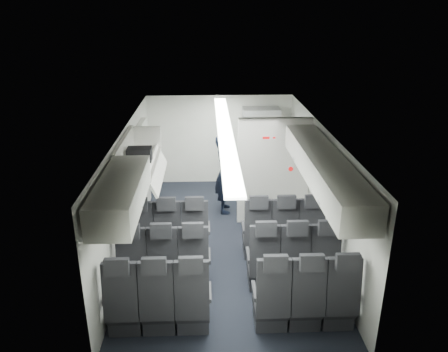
{
  "coord_description": "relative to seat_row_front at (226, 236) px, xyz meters",
  "views": [
    {
      "loc": [
        -0.3,
        -7.09,
        4.07
      ],
      "look_at": [
        0.0,
        0.4,
        1.15
      ],
      "focal_mm": 35.0,
      "sensor_mm": 36.0,
      "label": 1
    }
  ],
  "objects": [
    {
      "name": "seat_row_front",
      "position": [
        0.0,
        0.0,
        0.0
      ],
      "size": [
        3.33,
        0.56,
        1.24
      ],
      "color": "black",
      "rests_on": "cabin_shell"
    },
    {
      "name": "boarding_door",
      "position": [
        -1.64,
        2.09,
        0.55
      ],
      "size": [
        0.12,
        1.27,
        1.86
      ],
      "color": "silver",
      "rests_on": "cabin_shell"
    },
    {
      "name": "flight_attendant",
      "position": [
        0.05,
        1.87,
        0.44
      ],
      "size": [
        0.41,
        0.62,
        1.68
      ],
      "primitive_type": "imported",
      "rotation": [
        0.0,
        0.0,
        1.58
      ],
      "color": "black",
      "rests_on": "ground"
    },
    {
      "name": "seat_row_mid",
      "position": [
        0.0,
        -0.9,
        0.0
      ],
      "size": [
        3.33,
        0.56,
        1.24
      ],
      "color": "black",
      "rests_on": "cabin_shell"
    },
    {
      "name": "carry_on_bag",
      "position": [
        -1.4,
        0.19,
        1.43
      ],
      "size": [
        0.39,
        0.28,
        0.23
      ],
      "primitive_type": "cube",
      "rotation": [
        0.0,
        0.0,
        0.01
      ],
      "color": "black",
      "rests_on": "overhead_bin_left_front_open"
    },
    {
      "name": "overhead_bin_left_front_open",
      "position": [
        -1.44,
        0.28,
        1.33
      ],
      "size": [
        0.64,
        1.7,
        0.72
      ],
      "color": "#9E9E93",
      "rests_on": "cabin_shell"
    },
    {
      "name": "papers",
      "position": [
        0.24,
        1.82,
        0.6
      ],
      "size": [
        0.18,
        0.04,
        0.13
      ],
      "primitive_type": "cube",
      "rotation": [
        0.0,
        0.0,
        0.1
      ],
      "color": "white",
      "rests_on": "flight_attendant"
    },
    {
      "name": "overhead_bin_right_rear",
      "position": [
        1.4,
        -1.47,
        1.46
      ],
      "size": [
        0.53,
        1.8,
        0.4
      ],
      "color": "silver",
      "rests_on": "cabin_shell"
    },
    {
      "name": "overhead_bin_right_front",
      "position": [
        1.4,
        0.28,
        1.46
      ],
      "size": [
        0.53,
        1.7,
        0.4
      ],
      "color": "silver",
      "rests_on": "cabin_shell"
    },
    {
      "name": "bulkhead_partition",
      "position": [
        0.98,
        1.33,
        0.67
      ],
      "size": [
        1.4,
        0.15,
        2.13
      ],
      "color": "silver",
      "rests_on": "cabin_shell"
    },
    {
      "name": "overhead_bin_left_rear",
      "position": [
        -1.4,
        -1.47,
        1.46
      ],
      "size": [
        0.53,
        1.8,
        0.4
      ],
      "color": "silver",
      "rests_on": "cabin_shell"
    },
    {
      "name": "seat_row_rear",
      "position": [
        0.0,
        -1.8,
        0.0
      ],
      "size": [
        3.33,
        0.56,
        1.24
      ],
      "color": "black",
      "rests_on": "cabin_shell"
    },
    {
      "name": "galley_unit",
      "position": [
        0.95,
        3.25,
        0.55
      ],
      "size": [
        0.85,
        0.52,
        1.9
      ],
      "color": "#939399",
      "rests_on": "cabin_shell"
    },
    {
      "name": "cabin_shell",
      "position": [
        0.0,
        0.53,
        0.72
      ],
      "size": [
        3.41,
        6.01,
        2.16
      ],
      "color": "black",
      "rests_on": "ground"
    }
  ]
}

